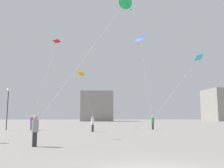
% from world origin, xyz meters
% --- Properties ---
extents(person_in_green, '(0.40, 0.40, 1.84)m').
position_xyz_m(person_in_green, '(6.13, 25.21, 1.01)').
color(person_in_green, '#2D2D33').
rests_on(person_in_green, ground_plane).
extents(person_in_purple, '(0.40, 0.40, 1.86)m').
position_xyz_m(person_in_purple, '(-10.33, 25.18, 1.02)').
color(person_in_purple, '#2D2D33').
rests_on(person_in_purple, ground_plane).
extents(person_in_grey, '(0.40, 0.40, 1.85)m').
position_xyz_m(person_in_grey, '(-5.45, 7.15, 1.01)').
color(person_in_grey, '#2D2D33').
rests_on(person_in_grey, ground_plane).
extents(person_in_white, '(0.39, 0.39, 1.80)m').
position_xyz_m(person_in_white, '(-2.14, 20.90, 0.99)').
color(person_in_white, '#2D2D33').
rests_on(person_in_white, ground_plane).
extents(kite_emerald_diamond, '(6.43, 2.66, 9.43)m').
position_xyz_m(kite_emerald_diamond, '(0.28, 9.17, 10.21)').
color(kite_emerald_diamond, green).
extents(kite_amber_diamond, '(1.82, 3.19, 5.63)m').
position_xyz_m(kite_amber_diamond, '(-3.42, 18.28, 6.48)').
color(kite_amber_diamond, yellow).
extents(kite_cyan_delta, '(7.31, 2.51, 9.04)m').
position_xyz_m(kite_cyan_delta, '(12.44, 23.73, 9.87)').
color(kite_cyan_delta, '#1EB2C6').
extents(kite_crimson_delta, '(2.31, 8.18, 13.78)m').
position_xyz_m(kite_crimson_delta, '(-8.72, 32.56, 14.30)').
color(kite_crimson_delta, red).
extents(kite_cobalt_delta, '(1.99, 2.66, 12.85)m').
position_xyz_m(kite_cobalt_delta, '(4.93, 27.03, 13.51)').
color(kite_cobalt_delta, blue).
extents(building_left_hall, '(13.17, 11.97, 11.96)m').
position_xyz_m(building_left_hall, '(-1.00, 90.04, 5.98)').
color(building_left_hall, gray).
rests_on(building_left_hall, ground_plane).
extents(building_centre_hall, '(12.90, 14.60, 13.63)m').
position_xyz_m(building_centre_hall, '(53.00, 91.05, 6.81)').
color(building_centre_hall, gray).
rests_on(building_centre_hall, ground_plane).
extents(lamppost_east, '(0.36, 0.36, 5.58)m').
position_xyz_m(lamppost_east, '(-13.74, 25.63, 3.69)').
color(lamppost_east, '#2D2D30').
rests_on(lamppost_east, ground_plane).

